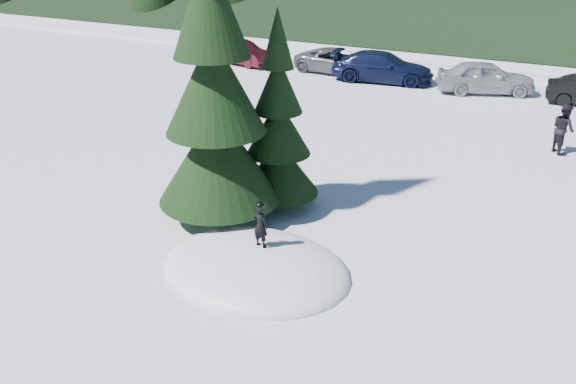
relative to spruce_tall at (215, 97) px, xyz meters
The scene contains 11 objects.
ground 4.37m from the spruce_tall, 39.29° to the right, with size 200.00×200.00×0.00m, color white.
snow_mound 4.37m from the spruce_tall, 39.29° to the right, with size 4.48×3.52×0.96m, color white.
spruce_tall is the anchor object (origin of this frame).
spruce_short 2.11m from the spruce_tall, 54.46° to the left, with size 2.20×2.20×5.37m.
child_skier 3.52m from the spruce_tall, 34.93° to the right, with size 0.38×0.25×1.05m, color black.
adult_0 12.53m from the spruce_tall, 52.09° to the left, with size 0.84×0.66×1.73m, color black.
car_0 24.23m from the spruce_tall, 126.95° to the left, with size 1.50×3.74×1.27m, color black.
car_1 19.53m from the spruce_tall, 121.30° to the left, with size 1.41×4.04×1.33m, color #3A0A13.
car_2 17.87m from the spruce_tall, 103.88° to the left, with size 2.14×4.65×1.29m, color #4F5157.
car_3 16.76m from the spruce_tall, 94.96° to the left, with size 2.10×5.16×1.50m, color black.
car_4 17.24m from the spruce_tall, 77.66° to the left, with size 1.80×4.48×1.52m, color #92969A.
Camera 1 is at (5.84, -9.18, 6.99)m, focal length 35.00 mm.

